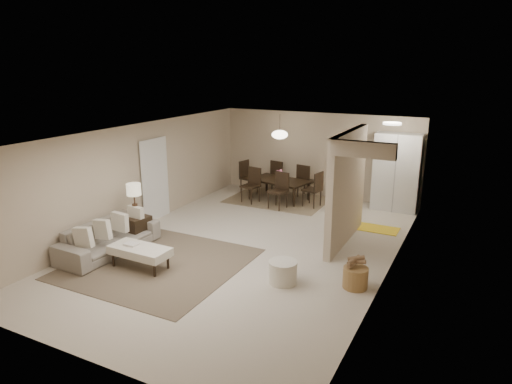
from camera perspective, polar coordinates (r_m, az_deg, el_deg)
The scene contains 22 objects.
floor at distance 10.06m, azimuth -1.08°, elevation -6.82°, with size 9.00×9.00×0.00m, color beige.
ceiling at distance 9.39m, azimuth -1.16°, elevation 7.42°, with size 9.00×9.00×0.00m, color white.
back_wall at distance 13.68m, azimuth 7.79°, elevation 4.59°, with size 6.00×6.00×0.00m, color #BFAB91.
left_wall at distance 11.32m, azimuth -14.65°, elevation 1.91°, with size 9.00×9.00×0.00m, color #BFAB91.
right_wall at distance 8.71m, azimuth 16.61°, elevation -2.35°, with size 9.00×9.00×0.00m, color #BFAB91.
partition at distance 10.13m, azimuth 11.29°, elevation 0.51°, with size 0.15×2.50×2.50m, color #BFAB91.
doorway at distance 11.80m, azimuth -12.56°, elevation 1.44°, with size 0.04×0.90×2.04m, color black.
pantry_cabinet at distance 12.82m, azimuth 17.19°, elevation 2.37°, with size 1.20×0.55×2.10m, color silver.
flush_light at distance 11.67m, azimuth 16.66°, elevation 8.20°, with size 0.44×0.44×0.05m, color white.
living_rug at distance 9.43m, azimuth -12.05°, elevation -8.74°, with size 3.20×3.20×0.01m, color brown.
sofa at distance 10.12m, azimuth -17.90°, elevation -5.47°, with size 0.88×2.25×0.66m, color gray.
ottoman_bench at distance 9.20m, azimuth -14.32°, elevation -7.17°, with size 1.23×0.58×0.44m.
side_table at distance 10.64m, azimuth -14.70°, elevation -4.43°, with size 0.51×0.51×0.56m, color black.
table_lamp at distance 10.39m, azimuth -15.02°, elevation -0.05°, with size 0.32×0.32×0.76m.
round_pouf at distance 8.42m, azimuth 3.39°, elevation -9.97°, with size 0.53×0.53×0.41m, color beige.
wicker_basket at distance 8.43m, azimuth 12.32°, elevation -10.42°, with size 0.45×0.45×0.38m, color olive.
dining_rug at distance 13.48m, azimuth 2.87°, elevation -0.90°, with size 2.80×2.10×0.01m, color #7A684B.
dining_table at distance 13.40m, azimuth 2.89°, elevation 0.30°, with size 1.69×0.94×0.59m, color black.
dining_chairs at distance 13.34m, azimuth 2.90°, elevation 1.14°, with size 2.72×2.17×1.00m.
vase at distance 13.30m, azimuth 2.91°, elevation 1.81°, with size 0.13×0.13×0.13m, color silver.
yellow_mat at distance 11.45m, azimuth 14.95°, elevation -4.47°, with size 0.99×0.60×0.01m, color yellow.
pendant_light at distance 13.06m, azimuth 2.98°, elevation 7.18°, with size 0.46×0.46×0.71m.
Camera 1 is at (4.37, -8.20, 3.85)m, focal length 32.00 mm.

